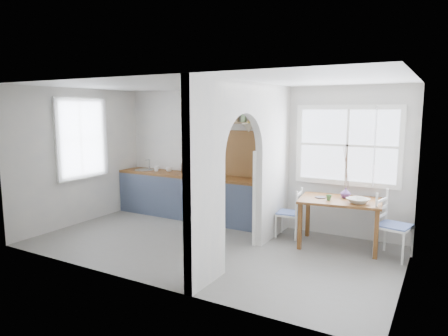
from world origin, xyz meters
The scene contains 26 objects.
floor centered at (0.00, 0.00, 0.00)m, with size 5.80×3.20×0.01m, color slate.
ceiling centered at (0.00, 0.00, 2.60)m, with size 5.80×3.20×0.01m, color silver.
walls centered at (0.00, 0.00, 1.30)m, with size 5.81×3.21×2.60m.
partition centered at (0.70, 0.06, 1.45)m, with size 0.12×3.20×2.60m.
kitchen_window centered at (-2.87, 0.00, 1.65)m, with size 0.10×1.16×1.50m, color white, non-canonical shape.
nook_window centered at (1.80, 1.56, 1.60)m, with size 1.76×0.10×1.30m, color white, non-canonical shape.
counter centered at (-1.13, 1.33, 0.46)m, with size 3.50×0.60×0.90m.
sink centered at (-2.43, 1.30, 0.89)m, with size 0.40×0.40×0.02m, color #BBBDC0.
backsplash centered at (-0.20, 1.58, 1.35)m, with size 1.65×0.03×0.90m, color brown.
shelf centered at (-0.21, 1.49, 2.01)m, with size 1.75×0.20×0.21m.
pendant_lamp centered at (0.15, 1.15, 1.88)m, with size 0.26×0.26×0.16m, color beige.
utensil_rail centered at (0.61, 0.90, 1.45)m, with size 0.02×0.02×0.50m, color #BBBDC0.
dining_table centered at (1.84, 1.03, 0.39)m, with size 1.25×0.83×0.78m, color brown, non-canonical shape.
chair_left centered at (0.95, 1.11, 0.43)m, with size 0.39×0.39×0.86m, color white, non-canonical shape.
chair_right centered at (2.67, 0.94, 0.50)m, with size 0.45×0.45×0.99m, color white, non-canonical shape.
kettle centered at (0.30, 1.19, 1.01)m, with size 0.19×0.15×0.23m, color silver, non-canonical shape.
mug_a centered at (-2.09, 1.29, 0.95)m, with size 0.12×0.12×0.11m, color white.
mug_b centered at (-1.83, 1.38, 0.95)m, with size 0.13×0.13×0.10m, color white.
knife_block centered at (-1.45, 1.43, 1.00)m, with size 0.09×0.13×0.20m, color black.
jar centered at (-1.38, 1.38, 0.99)m, with size 0.11×0.11×0.17m, color #83735A.
towel_magenta centered at (0.58, 0.98, 0.28)m, with size 0.02×0.03×0.51m, color #B23369.
towel_orange centered at (0.58, 0.95, 0.25)m, with size 0.02×0.03×0.44m, color orange.
bowl centered at (2.15, 0.89, 0.82)m, with size 0.32×0.32×0.08m, color beige.
table_cup centered at (1.70, 0.87, 0.82)m, with size 0.09×0.09×0.09m, color #4B874A.
plate centered at (1.54, 0.99, 0.79)m, with size 0.18×0.18×0.01m, color #352E2F.
vase centered at (1.89, 1.17, 0.86)m, with size 0.16×0.16×0.17m, color #643D7F.
Camera 1 is at (3.28, -5.30, 2.20)m, focal length 32.00 mm.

